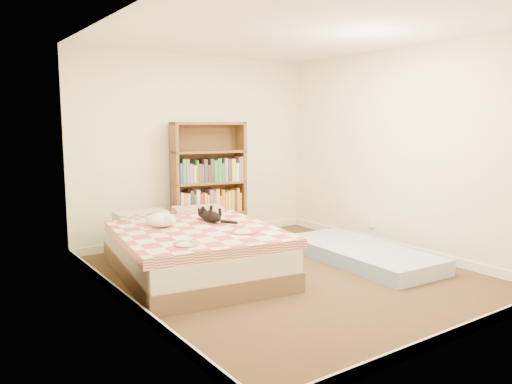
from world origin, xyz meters
TOP-DOWN VIEW (x-y plane):
  - room at (0.00, 0.00)m, footprint 3.51×4.01m
  - bed at (-0.81, 0.65)m, footprint 1.80×2.33m
  - bookshelf at (0.01, 1.74)m, footprint 1.02×0.49m
  - floor_mattress at (1.03, -0.09)m, footprint 0.95×1.96m
  - black_cat at (-0.52, 0.74)m, footprint 0.20×0.61m
  - white_dog at (-1.09, 0.77)m, footprint 0.39×0.40m

SIDE VIEW (x-z plane):
  - floor_mattress at x=1.03m, z-range 0.00..0.17m
  - bed at x=-0.81m, z-range -0.03..0.55m
  - black_cat at x=-0.52m, z-range 0.51..0.65m
  - bookshelf at x=0.01m, z-range -0.22..1.39m
  - white_dog at x=-1.09m, z-range 0.51..0.67m
  - room at x=0.00m, z-range -0.06..2.45m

